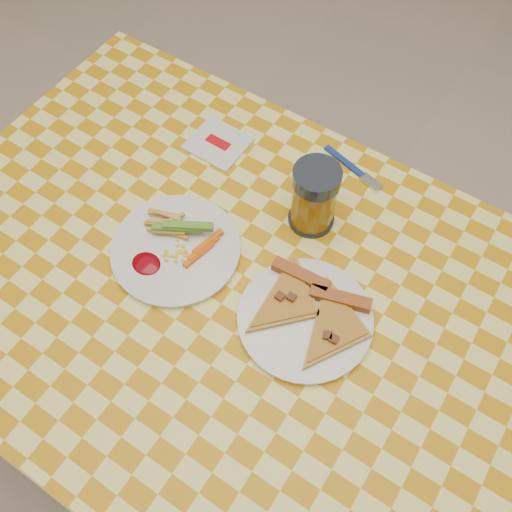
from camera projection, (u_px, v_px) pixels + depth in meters
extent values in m
plane|color=beige|center=(241.00, 405.00, 1.70)|extent=(8.00, 8.00, 0.00)
cylinder|color=silver|center=(151.00, 177.00, 1.69)|extent=(0.06, 0.06, 0.71)
cylinder|color=silver|center=(500.00, 368.00, 1.39)|extent=(0.06, 0.06, 0.71)
cube|color=#58321E|center=(233.00, 296.00, 1.07)|extent=(1.20, 0.80, 0.04)
cylinder|color=silver|center=(176.00, 250.00, 1.08)|extent=(0.28, 0.28, 0.01)
cylinder|color=silver|center=(305.00, 319.00, 1.01)|extent=(0.28, 0.28, 0.01)
cube|color=#1A5E0E|center=(183.00, 227.00, 1.07)|extent=(0.10, 0.08, 0.02)
cube|color=#DE5B09|center=(203.00, 248.00, 1.07)|extent=(0.06, 0.08, 0.02)
ellipsoid|color=#70020B|center=(146.00, 264.00, 1.06)|extent=(0.06, 0.05, 0.01)
cube|color=#A24D24|center=(301.00, 276.00, 1.03)|extent=(0.11, 0.03, 0.02)
cube|color=#A24D24|center=(340.00, 299.00, 1.01)|extent=(0.11, 0.05, 0.02)
cylinder|color=black|center=(311.00, 218.00, 1.12)|extent=(0.09, 0.09, 0.01)
cylinder|color=#80560E|center=(313.00, 202.00, 1.07)|extent=(0.08, 0.08, 0.12)
cylinder|color=black|center=(317.00, 177.00, 1.01)|extent=(0.09, 0.09, 0.03)
cube|color=silver|center=(218.00, 143.00, 1.22)|extent=(0.12, 0.11, 0.01)
cube|color=red|center=(218.00, 142.00, 1.22)|extent=(0.06, 0.02, 0.00)
cube|color=navy|center=(344.00, 161.00, 1.19)|extent=(0.11, 0.04, 0.01)
cube|color=silver|center=(371.00, 182.00, 1.17)|extent=(0.05, 0.03, 0.00)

